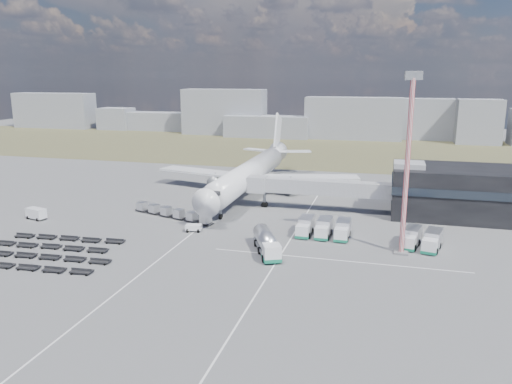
# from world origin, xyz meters

# --- Properties ---
(ground) EXTENTS (420.00, 420.00, 0.00)m
(ground) POSITION_xyz_m (0.00, 0.00, 0.00)
(ground) COLOR #565659
(ground) RESTS_ON ground
(grass_strip) EXTENTS (420.00, 90.00, 0.01)m
(grass_strip) POSITION_xyz_m (0.00, 110.00, 0.01)
(grass_strip) COLOR #46412A
(grass_strip) RESTS_ON ground
(lane_markings) EXTENTS (47.12, 110.00, 0.01)m
(lane_markings) POSITION_xyz_m (9.77, 3.00, 0.01)
(lane_markings) COLOR silver
(lane_markings) RESTS_ON ground
(terminal) EXTENTS (30.40, 16.40, 11.00)m
(terminal) POSITION_xyz_m (47.77, 23.96, 5.25)
(terminal) COLOR black
(terminal) RESTS_ON ground
(jet_bridge) EXTENTS (30.30, 3.80, 7.05)m
(jet_bridge) POSITION_xyz_m (15.90, 20.42, 5.05)
(jet_bridge) COLOR #939399
(jet_bridge) RESTS_ON ground
(airliner) EXTENTS (51.59, 64.53, 17.62)m
(airliner) POSITION_xyz_m (0.00, 32.38, 5.29)
(airliner) COLOR white
(airliner) RESTS_ON ground
(skyline) EXTENTS (308.01, 26.80, 21.61)m
(skyline) POSITION_xyz_m (-17.14, 150.39, 8.38)
(skyline) COLOR gray
(skyline) RESTS_ON ground
(fuel_tanker) EXTENTS (7.02, 11.03, 3.52)m
(fuel_tanker) POSITION_xyz_m (13.62, -7.71, 1.76)
(fuel_tanker) COLOR white
(fuel_tanker) RESTS_ON ground
(pushback_tug) EXTENTS (3.13, 2.14, 1.34)m
(pushback_tug) POSITION_xyz_m (-2.15, -0.03, 0.67)
(pushback_tug) COLOR white
(pushback_tug) RESTS_ON ground
(utility_van) EXTENTS (4.58, 2.94, 2.26)m
(utility_van) POSITION_xyz_m (-35.60, -0.70, 1.13)
(utility_van) COLOR white
(utility_van) RESTS_ON ground
(catering_truck) EXTENTS (2.87, 6.16, 2.76)m
(catering_truck) POSITION_xyz_m (8.65, 39.62, 1.41)
(catering_truck) COLOR white
(catering_truck) RESTS_ON ground
(service_trucks_near) EXTENTS (9.31, 7.13, 2.78)m
(service_trucks_near) POSITION_xyz_m (21.39, 3.55, 1.51)
(service_trucks_near) COLOR white
(service_trucks_near) RESTS_ON ground
(service_trucks_far) EXTENTS (7.27, 8.13, 2.81)m
(service_trucks_far) POSITION_xyz_m (37.97, 1.48, 1.53)
(service_trucks_far) COLOR white
(service_trucks_far) RESTS_ON ground
(uld_row) EXTENTS (19.55, 8.20, 1.83)m
(uld_row) POSITION_xyz_m (-9.66, 7.28, 1.09)
(uld_row) COLOR black
(uld_row) RESTS_ON ground
(baggage_dollies) EXTENTS (26.12, 16.71, 0.77)m
(baggage_dollies) POSITION_xyz_m (-21.56, -17.41, 0.39)
(baggage_dollies) COLOR black
(baggage_dollies) RESTS_ON ground
(floodlight_mast) EXTENTS (2.75, 2.22, 28.77)m
(floodlight_mast) POSITION_xyz_m (34.70, -2.15, 14.42)
(floodlight_mast) COLOR #B01C22
(floodlight_mast) RESTS_ON ground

